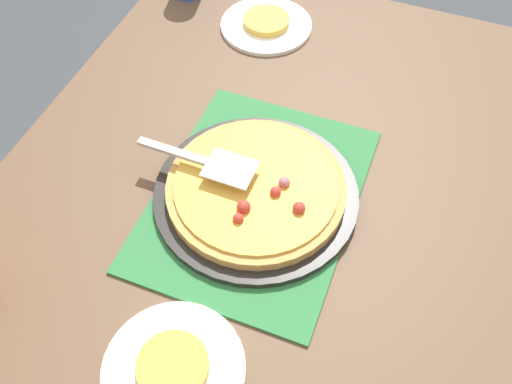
{
  "coord_description": "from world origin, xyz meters",
  "views": [
    {
      "loc": [
        -0.57,
        -0.22,
        1.6
      ],
      "look_at": [
        0.0,
        0.0,
        0.77
      ],
      "focal_mm": 39.08,
      "sensor_mm": 36.0,
      "label": 1
    }
  ],
  "objects_px": {
    "pizza_pan": "(256,194)",
    "pizza_server": "(206,161)",
    "plate_far_right": "(177,370)",
    "served_slice_left": "(266,21)",
    "plate_near_left": "(266,25)",
    "served_slice_right": "(176,367)",
    "pizza": "(256,188)"
  },
  "relations": [
    {
      "from": "served_slice_right",
      "to": "pizza_server",
      "type": "relative_size",
      "value": 0.48
    },
    {
      "from": "pizza",
      "to": "plate_far_right",
      "type": "xyz_separation_m",
      "value": [
        -0.35,
        -0.0,
        -0.03
      ]
    },
    {
      "from": "pizza",
      "to": "plate_far_right",
      "type": "relative_size",
      "value": 1.5
    },
    {
      "from": "pizza_pan",
      "to": "pizza",
      "type": "xyz_separation_m",
      "value": [
        -0.0,
        -0.0,
        0.02
      ]
    },
    {
      "from": "served_slice_left",
      "to": "pizza_server",
      "type": "distance_m",
      "value": 0.49
    },
    {
      "from": "plate_near_left",
      "to": "served_slice_left",
      "type": "bearing_deg",
      "value": 0.0
    },
    {
      "from": "pizza",
      "to": "plate_far_right",
      "type": "height_order",
      "value": "pizza"
    },
    {
      "from": "pizza_pan",
      "to": "pizza_server",
      "type": "xyz_separation_m",
      "value": [
        0.0,
        0.1,
        0.05
      ]
    },
    {
      "from": "pizza_pan",
      "to": "plate_far_right",
      "type": "distance_m",
      "value": 0.35
    },
    {
      "from": "pizza_pan",
      "to": "served_slice_right",
      "type": "distance_m",
      "value": 0.35
    },
    {
      "from": "served_slice_right",
      "to": "pizza_server",
      "type": "distance_m",
      "value": 0.37
    },
    {
      "from": "pizza",
      "to": "pizza_server",
      "type": "height_order",
      "value": "pizza_server"
    },
    {
      "from": "pizza",
      "to": "served_slice_right",
      "type": "height_order",
      "value": "pizza"
    },
    {
      "from": "plate_far_right",
      "to": "served_slice_right",
      "type": "distance_m",
      "value": 0.01
    },
    {
      "from": "pizza_pan",
      "to": "plate_near_left",
      "type": "relative_size",
      "value": 1.73
    },
    {
      "from": "plate_far_right",
      "to": "served_slice_left",
      "type": "xyz_separation_m",
      "value": [
        0.83,
        0.17,
        0.01
      ]
    },
    {
      "from": "pizza_pan",
      "to": "served_slice_left",
      "type": "bearing_deg",
      "value": 18.37
    },
    {
      "from": "plate_near_left",
      "to": "pizza_server",
      "type": "relative_size",
      "value": 0.95
    },
    {
      "from": "served_slice_right",
      "to": "pizza_server",
      "type": "bearing_deg",
      "value": 16.41
    },
    {
      "from": "plate_far_right",
      "to": "served_slice_right",
      "type": "xyz_separation_m",
      "value": [
        0.0,
        0.0,
        0.01
      ]
    },
    {
      "from": "pizza_server",
      "to": "plate_far_right",
      "type": "bearing_deg",
      "value": -163.59
    },
    {
      "from": "plate_far_right",
      "to": "served_slice_left",
      "type": "bearing_deg",
      "value": 11.28
    },
    {
      "from": "plate_near_left",
      "to": "served_slice_right",
      "type": "relative_size",
      "value": 2.0
    },
    {
      "from": "plate_far_right",
      "to": "served_slice_left",
      "type": "distance_m",
      "value": 0.85
    },
    {
      "from": "plate_far_right",
      "to": "plate_near_left",
      "type": "bearing_deg",
      "value": 11.28
    },
    {
      "from": "served_slice_right",
      "to": "pizza_pan",
      "type": "bearing_deg",
      "value": 0.82
    },
    {
      "from": "pizza_pan",
      "to": "served_slice_right",
      "type": "bearing_deg",
      "value": -179.18
    },
    {
      "from": "pizza_pan",
      "to": "plate_near_left",
      "type": "xyz_separation_m",
      "value": [
        0.49,
        0.16,
        -0.01
      ]
    },
    {
      "from": "pizza_pan",
      "to": "plate_far_right",
      "type": "bearing_deg",
      "value": -179.18
    },
    {
      "from": "served_slice_left",
      "to": "served_slice_right",
      "type": "distance_m",
      "value": 0.85
    },
    {
      "from": "pizza_pan",
      "to": "pizza_server",
      "type": "height_order",
      "value": "pizza_server"
    },
    {
      "from": "pizza",
      "to": "served_slice_left",
      "type": "height_order",
      "value": "pizza"
    }
  ]
}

